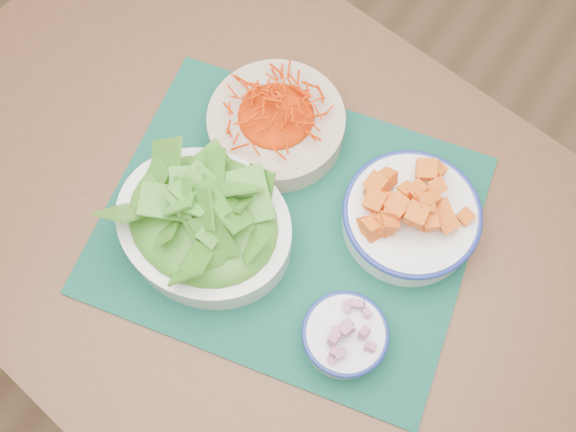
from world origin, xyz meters
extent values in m
plane|color=#8E6745|center=(0.00, 0.00, 0.00)|extent=(4.00, 4.00, 0.00)
cube|color=brown|center=(0.17, -0.11, 0.73)|extent=(1.38, 1.00, 0.04)
cylinder|color=brown|center=(-0.37, 0.32, 0.35)|extent=(0.06, 0.06, 0.71)
cube|color=#083328|center=(0.22, -0.10, 0.75)|extent=(0.67, 0.59, 0.00)
cylinder|color=#C5AD93|center=(0.11, 0.03, 0.78)|extent=(0.28, 0.28, 0.05)
ellipsoid|color=#E23501|center=(0.11, 0.03, 0.82)|extent=(0.20, 0.20, 0.03)
cylinder|color=white|center=(0.38, 0.01, 0.78)|extent=(0.26, 0.26, 0.05)
torus|color=navy|center=(0.38, 0.01, 0.80)|extent=(0.22, 0.22, 0.01)
ellipsoid|color=orange|center=(0.38, 0.01, 0.83)|extent=(0.18, 0.18, 0.05)
ellipsoid|color=#2B7219|center=(0.12, -0.19, 0.85)|extent=(0.25, 0.21, 0.07)
cylinder|color=white|center=(0.39, -0.20, 0.77)|extent=(0.16, 0.16, 0.04)
torus|color=navy|center=(0.39, -0.20, 0.79)|extent=(0.13, 0.13, 0.01)
ellipsoid|color=#7F0B54|center=(0.39, -0.20, 0.81)|extent=(0.11, 0.11, 0.02)
camera|label=1|loc=(0.43, -0.41, 1.71)|focal=40.00mm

